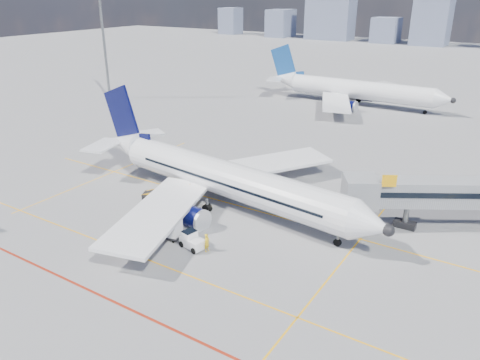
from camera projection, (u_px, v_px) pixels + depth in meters
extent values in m
plane|color=gray|center=(197.00, 235.00, 46.47)|extent=(420.00, 420.00, 0.00)
cube|color=#FCAB0D|center=(240.00, 206.00, 52.72)|extent=(60.00, 0.18, 0.01)
cube|color=#FCAB0D|center=(156.00, 263.00, 41.78)|extent=(80.00, 0.15, 0.01)
cube|color=#FCAB0D|center=(337.00, 268.00, 41.08)|extent=(0.15, 28.00, 0.01)
cube|color=#FCAB0D|center=(114.00, 172.00, 62.65)|extent=(0.15, 30.00, 0.01)
cube|color=maroon|center=(105.00, 297.00, 37.10)|extent=(90.00, 0.25, 0.01)
cube|color=gray|center=(472.00, 193.00, 46.56)|extent=(20.84, 13.93, 2.60)
cube|color=black|center=(472.00, 191.00, 46.48)|extent=(20.52, 13.82, 0.55)
cube|color=gray|center=(360.00, 191.00, 46.89)|extent=(4.49, 4.56, 3.00)
cube|color=black|center=(405.00, 224.00, 47.89)|extent=(2.20, 1.00, 0.70)
cylinder|color=slate|center=(406.00, 212.00, 47.38)|extent=(0.56, 0.56, 2.70)
cube|color=#FCAB0D|center=(389.00, 181.00, 44.66)|extent=(1.26, 0.82, 1.20)
cylinder|color=slate|center=(104.00, 40.00, 100.29)|extent=(0.56, 0.56, 25.00)
cube|color=slate|center=(231.00, 21.00, 252.77)|extent=(10.05, 9.59, 13.45)
cube|color=slate|center=(281.00, 23.00, 237.63)|extent=(10.59, 14.58, 13.20)
cube|color=slate|center=(331.00, 13.00, 222.33)|extent=(21.66, 11.73, 24.25)
cube|color=slate|center=(386.00, 30.00, 211.35)|extent=(11.09, 12.22, 10.93)
cube|color=slate|center=(432.00, 18.00, 199.64)|extent=(14.51, 13.69, 22.35)
cylinder|color=white|center=(229.00, 180.00, 51.29)|extent=(30.33, 7.65, 3.91)
cone|color=white|center=(373.00, 226.00, 41.35)|extent=(4.07, 4.33, 3.91)
sphere|color=black|center=(389.00, 230.00, 40.52)|extent=(1.23, 1.23, 1.10)
cone|color=white|center=(125.00, 143.00, 61.86)|extent=(6.86, 4.68, 3.91)
cube|color=black|center=(360.00, 216.00, 41.91)|extent=(1.68, 1.68, 0.45)
cube|color=white|center=(267.00, 164.00, 59.02)|extent=(13.04, 16.86, 0.58)
cube|color=white|center=(158.00, 213.00, 46.16)|extent=(9.78, 17.35, 0.58)
cylinder|color=#070A39|center=(258.00, 183.00, 56.62)|extent=(3.87, 2.74, 2.31)
cylinder|color=#070A39|center=(189.00, 216.00, 48.33)|extent=(3.87, 2.74, 2.31)
cylinder|color=silver|center=(271.00, 186.00, 55.49)|extent=(0.64, 2.39, 2.37)
cylinder|color=silver|center=(203.00, 221.00, 47.20)|extent=(0.64, 2.39, 2.37)
cube|color=#070A39|center=(123.00, 117.00, 60.55)|extent=(6.86, 1.18, 8.55)
cube|color=#070A39|center=(136.00, 138.00, 60.04)|extent=(5.65, 1.01, 2.16)
cube|color=white|center=(142.00, 134.00, 64.25)|extent=(5.37, 6.37, 0.22)
cube|color=white|center=(103.00, 145.00, 59.68)|extent=(4.34, 6.20, 0.22)
cylinder|color=slate|center=(338.00, 238.00, 44.21)|extent=(0.31, 0.31, 1.80)
cylinder|color=black|center=(337.00, 242.00, 44.41)|extent=(0.79, 0.37, 0.76)
cylinder|color=slate|center=(238.00, 191.00, 54.69)|extent=(0.36, 0.36, 1.60)
cylinder|color=black|center=(238.00, 193.00, 54.81)|extent=(1.07, 0.77, 1.00)
cylinder|color=slate|center=(207.00, 206.00, 50.98)|extent=(0.36, 0.36, 1.60)
cylinder|color=black|center=(207.00, 208.00, 51.09)|extent=(1.07, 0.77, 1.00)
cube|color=black|center=(244.00, 173.00, 52.26)|extent=(24.48, 3.19, 0.26)
cube|color=black|center=(221.00, 184.00, 49.51)|extent=(24.48, 3.19, 0.26)
cylinder|color=white|center=(360.00, 90.00, 97.00)|extent=(29.93, 4.43, 3.88)
cone|color=white|center=(445.00, 100.00, 88.46)|extent=(3.65, 3.95, 3.88)
sphere|color=black|center=(453.00, 100.00, 87.75)|extent=(1.11, 1.11, 1.09)
cone|color=white|center=(283.00, 79.00, 106.05)|extent=(6.44, 4.00, 3.88)
cube|color=black|center=(439.00, 96.00, 88.92)|extent=(1.52, 1.52, 0.45)
cube|color=white|center=(367.00, 87.00, 105.08)|extent=(11.65, 17.07, 0.57)
cube|color=white|center=(336.00, 102.00, 91.26)|extent=(11.18, 17.15, 0.57)
cylinder|color=#070A39|center=(366.00, 96.00, 102.59)|extent=(3.62, 2.35, 2.29)
cylinder|color=#070A39|center=(346.00, 106.00, 93.68)|extent=(3.62, 2.35, 2.29)
cylinder|color=silver|center=(375.00, 97.00, 101.62)|extent=(0.39, 2.36, 2.35)
cylinder|color=silver|center=(355.00, 107.00, 92.71)|extent=(0.39, 2.36, 2.35)
cube|color=navy|center=(284.00, 63.00, 104.75)|extent=(6.83, 0.44, 8.49)
cube|color=navy|center=(293.00, 75.00, 104.43)|extent=(5.62, 0.40, 2.14)
cube|color=white|center=(288.00, 75.00, 108.58)|extent=(4.93, 6.30, 0.22)
cube|color=white|center=(275.00, 79.00, 103.66)|extent=(4.78, 6.27, 0.22)
cylinder|color=black|center=(359.00, 100.00, 100.57)|extent=(1.01, 0.67, 1.00)
cylinder|color=black|center=(350.00, 105.00, 96.57)|extent=(1.01, 0.67, 1.00)
cylinder|color=black|center=(425.00, 112.00, 91.25)|extent=(0.76, 0.29, 0.76)
cube|color=white|center=(193.00, 242.00, 43.98)|extent=(2.64, 1.79, 0.88)
cube|color=white|center=(189.00, 235.00, 44.02)|extent=(1.34, 1.47, 0.66)
cube|color=black|center=(189.00, 232.00, 43.93)|extent=(1.22, 1.39, 0.38)
cylinder|color=black|center=(182.00, 244.00, 44.26)|extent=(0.65, 0.36, 0.62)
cylinder|color=black|center=(192.00, 240.00, 45.06)|extent=(0.65, 0.36, 0.62)
cylinder|color=black|center=(194.00, 251.00, 43.12)|extent=(0.65, 0.36, 0.62)
cylinder|color=black|center=(204.00, 246.00, 43.92)|extent=(0.65, 0.36, 0.62)
cube|color=black|center=(164.00, 234.00, 46.14)|extent=(3.87, 2.19, 0.18)
cube|color=white|center=(156.00, 224.00, 46.13)|extent=(1.80, 1.75, 1.57)
cube|color=white|center=(172.00, 227.00, 45.46)|extent=(1.80, 1.75, 1.57)
cylinder|color=black|center=(148.00, 235.00, 46.11)|extent=(0.34, 0.19, 0.32)
cylinder|color=black|center=(156.00, 229.00, 47.32)|extent=(0.34, 0.19, 0.32)
cylinder|color=black|center=(173.00, 241.00, 45.07)|extent=(0.34, 0.19, 0.32)
cylinder|color=black|center=(181.00, 235.00, 46.28)|extent=(0.34, 0.19, 0.32)
cube|color=black|center=(161.00, 196.00, 54.12)|extent=(4.38, 3.01, 0.69)
cube|color=black|center=(167.00, 189.00, 53.61)|extent=(5.81, 3.27, 1.82)
cube|color=#FCAB0D|center=(168.00, 187.00, 54.11)|extent=(5.47, 2.45, 1.89)
cube|color=#FCAB0D|center=(166.00, 190.00, 53.12)|extent=(5.47, 2.45, 1.89)
cylinder|color=black|center=(146.00, 199.00, 53.77)|extent=(0.64, 0.45, 0.59)
cylinder|color=black|center=(150.00, 194.00, 55.03)|extent=(0.64, 0.45, 0.59)
cylinder|color=black|center=(172.00, 201.00, 53.32)|extent=(0.64, 0.45, 0.59)
cylinder|color=black|center=(176.00, 196.00, 54.58)|extent=(0.64, 0.45, 0.59)
imported|color=gold|center=(207.00, 243.00, 43.35)|extent=(0.45, 0.67, 1.80)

